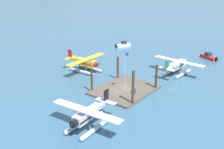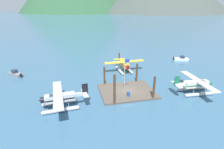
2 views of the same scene
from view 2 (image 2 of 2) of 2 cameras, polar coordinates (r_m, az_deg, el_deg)
ground_plane at (r=35.41m, az=4.83°, el=-5.59°), size 1200.00×1200.00×0.00m
dock_platform at (r=35.35m, az=4.83°, el=-5.37°), size 10.54×8.46×0.30m
piling_near_left at (r=29.81m, az=0.80°, el=-4.97°), size 0.41×0.41×5.52m
piling_near_right at (r=32.58m, az=13.37°, el=-4.29°), size 0.42×0.42×4.42m
piling_far_left at (r=37.27m, az=-2.46°, el=-0.57°), size 0.39×0.39×4.21m
piling_far_right at (r=39.15m, az=7.98°, el=0.46°), size 0.40×0.40×4.38m
flagpole at (r=32.99m, az=4.25°, el=0.79°), size 0.95×0.10×6.74m
fuel_drum at (r=33.04m, az=5.30°, el=-6.23°), size 0.62×0.62×0.88m
seaplane_yellow_bow_right at (r=46.01m, az=3.90°, el=2.98°), size 10.45×7.98×3.84m
seaplane_silver_port_aft at (r=30.52m, az=-16.41°, el=-7.76°), size 7.97×10.48×3.84m
seaplane_cream_stbd_aft at (r=37.82m, az=25.45°, el=-3.26°), size 7.98×10.46×3.84m
boat_white_open_east at (r=59.77m, az=21.50°, el=4.73°), size 4.70×2.80×1.50m
boat_grey_open_west at (r=49.26m, az=-28.72°, el=0.24°), size 3.99×4.07×1.50m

